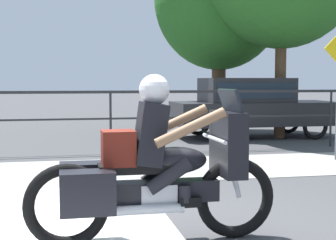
{
  "coord_description": "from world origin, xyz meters",
  "views": [
    {
      "loc": [
        -1.02,
        -5.29,
        1.55
      ],
      "look_at": [
        0.33,
        1.18,
        1.03
      ],
      "focal_mm": 55.0,
      "sensor_mm": 36.0,
      "label": 1
    }
  ],
  "objects": [
    {
      "name": "parked_car",
      "position": [
        3.95,
        7.69,
        0.91
      ],
      "size": [
        4.35,
        1.75,
        1.59
      ],
      "rotation": [
        0.0,
        0.0,
        -0.02
      ],
      "color": "#232326",
      "rests_on": "ground"
    },
    {
      "name": "ground_plane",
      "position": [
        0.0,
        0.0,
        0.0
      ],
      "size": [
        120.0,
        120.0,
        0.0
      ],
      "primitive_type": "plane",
      "color": "#424244"
    },
    {
      "name": "sidewalk_band",
      "position": [
        0.0,
        3.4,
        0.01
      ],
      "size": [
        44.0,
        2.4,
        0.01
      ],
      "primitive_type": "cube",
      "color": "#99968E",
      "rests_on": "ground"
    },
    {
      "name": "crosswalk_band",
      "position": [
        -1.23,
        -0.2,
        0.0
      ],
      "size": [
        2.75,
        6.0,
        0.01
      ],
      "primitive_type": "cube",
      "color": "silver",
      "rests_on": "ground"
    },
    {
      "name": "fence_railing",
      "position": [
        -0.0,
        5.57,
        1.03
      ],
      "size": [
        36.0,
        0.05,
        1.32
      ],
      "color": "#232326",
      "rests_on": "ground"
    },
    {
      "name": "motorcycle",
      "position": [
        -0.18,
        -0.58,
        0.7
      ],
      "size": [
        2.41,
        0.76,
        1.6
      ],
      "rotation": [
        0.0,
        0.0,
        0.01
      ],
      "color": "black",
      "rests_on": "ground"
    }
  ]
}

